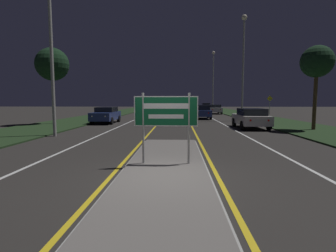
{
  "coord_description": "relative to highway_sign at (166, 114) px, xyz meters",
  "views": [
    {
      "loc": [
        0.37,
        -6.66,
        2.0
      ],
      "look_at": [
        0.0,
        2.65,
        1.1
      ],
      "focal_mm": 28.0,
      "sensor_mm": 36.0,
      "label": 1
    }
  ],
  "objects": [
    {
      "name": "ground_plane",
      "position": [
        0.0,
        -1.15,
        -1.59
      ],
      "size": [
        160.0,
        160.0,
        0.0
      ],
      "primitive_type": "plane",
      "color": "#282623"
    },
    {
      "name": "median_island",
      "position": [
        0.0,
        0.0,
        -1.55
      ],
      "size": [
        2.44,
        9.74,
        0.1
      ],
      "color": "#999993",
      "rests_on": "ground_plane"
    },
    {
      "name": "verge_left",
      "position": [
        -9.5,
        18.85,
        -1.55
      ],
      "size": [
        5.0,
        100.0,
        0.08
      ],
      "color": "#1E3319",
      "rests_on": "ground_plane"
    },
    {
      "name": "verge_right",
      "position": [
        9.5,
        18.85,
        -1.55
      ],
      "size": [
        5.0,
        100.0,
        0.08
      ],
      "color": "#1E3319",
      "rests_on": "ground_plane"
    },
    {
      "name": "centre_line_yellow_left",
      "position": [
        -1.41,
        23.85,
        -1.58
      ],
      "size": [
        0.12,
        70.0,
        0.01
      ],
      "color": "gold",
      "rests_on": "ground_plane"
    },
    {
      "name": "centre_line_yellow_right",
      "position": [
        1.41,
        23.85,
        -1.58
      ],
      "size": [
        0.12,
        70.0,
        0.01
      ],
      "color": "gold",
      "rests_on": "ground_plane"
    },
    {
      "name": "lane_line_white_left",
      "position": [
        -4.2,
        23.85,
        -1.58
      ],
      "size": [
        0.12,
        70.0,
        0.01
      ],
      "color": "silver",
      "rests_on": "ground_plane"
    },
    {
      "name": "lane_line_white_right",
      "position": [
        4.2,
        23.85,
        -1.58
      ],
      "size": [
        0.12,
        70.0,
        0.01
      ],
      "color": "silver",
      "rests_on": "ground_plane"
    },
    {
      "name": "edge_line_white_left",
      "position": [
        -7.2,
        23.85,
        -1.58
      ],
      "size": [
        0.1,
        70.0,
        0.01
      ],
      "color": "silver",
      "rests_on": "ground_plane"
    },
    {
      "name": "edge_line_white_right",
      "position": [
        7.2,
        23.85,
        -1.58
      ],
      "size": [
        0.1,
        70.0,
        0.01
      ],
      "color": "silver",
      "rests_on": "ground_plane"
    },
    {
      "name": "highway_sign",
      "position": [
        0.0,
        0.0,
        0.0
      ],
      "size": [
        1.91,
        0.07,
        2.13
      ],
      "color": "#9E9E99",
      "rests_on": "median_island"
    },
    {
      "name": "streetlight_left_near",
      "position": [
        -6.57,
        6.53,
        3.94
      ],
      "size": [
        0.49,
        0.49,
        8.8
      ],
      "color": "#9E9E99",
      "rests_on": "ground_plane"
    },
    {
      "name": "streetlight_right_near",
      "position": [
        6.68,
        18.52,
        4.97
      ],
      "size": [
        0.54,
        0.54,
        10.24
      ],
      "color": "#9E9E99",
      "rests_on": "ground_plane"
    },
    {
      "name": "streetlight_right_far",
      "position": [
        6.4,
        38.66,
        4.94
      ],
      "size": [
        0.51,
        0.51,
        10.5
      ],
      "color": "#9E9E99",
      "rests_on": "ground_plane"
    },
    {
      "name": "car_receding_0",
      "position": [
        5.62,
        11.37,
        -0.83
      ],
      "size": [
        2.0,
        4.34,
        1.44
      ],
      "color": "silver",
      "rests_on": "ground_plane"
    },
    {
      "name": "car_receding_1",
      "position": [
        2.9,
        21.17,
        -0.8
      ],
      "size": [
        2.01,
        4.27,
        1.52
      ],
      "color": "navy",
      "rests_on": "ground_plane"
    },
    {
      "name": "car_receding_2",
      "position": [
        5.85,
        32.29,
        -0.83
      ],
      "size": [
        1.94,
        4.71,
        1.41
      ],
      "color": "#B7B7BC",
      "rests_on": "ground_plane"
    },
    {
      "name": "car_receding_3",
      "position": [
        5.99,
        46.23,
        -0.8
      ],
      "size": [
        1.84,
        4.3,
        1.5
      ],
      "color": "black",
      "rests_on": "ground_plane"
    },
    {
      "name": "car_approaching_0",
      "position": [
        -6.08,
        15.28,
        -0.83
      ],
      "size": [
        1.89,
        4.38,
        1.42
      ],
      "color": "navy",
      "rests_on": "ground_plane"
    },
    {
      "name": "car_approaching_1",
      "position": [
        -2.66,
        30.23,
        -0.86
      ],
      "size": [
        1.91,
        4.05,
        1.36
      ],
      "color": "black",
      "rests_on": "ground_plane"
    },
    {
      "name": "warning_sign",
      "position": [
        10.07,
        20.5,
        -0.04
      ],
      "size": [
        0.6,
        0.06,
        2.44
      ],
      "color": "#9E9E99",
      "rests_on": "verge_right"
    },
    {
      "name": "roadside_palm_left",
      "position": [
        -10.06,
        13.77,
        3.37
      ],
      "size": [
        2.69,
        2.69,
        6.25
      ],
      "color": "#4C3823",
      "rests_on": "verge_left"
    },
    {
      "name": "roadside_palm_right",
      "position": [
        9.39,
        9.94,
        2.89
      ],
      "size": [
        2.07,
        2.07,
        5.5
      ],
      "color": "#4C3823",
      "rests_on": "verge_right"
    }
  ]
}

